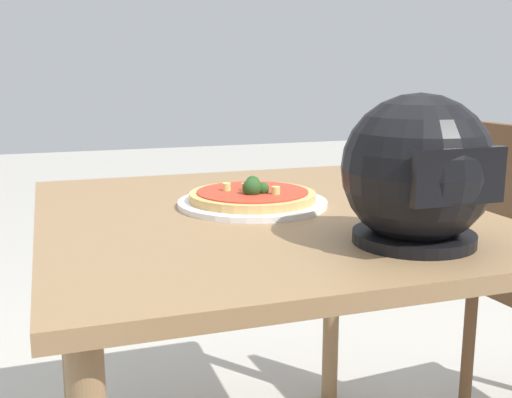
# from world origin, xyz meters

# --- Properties ---
(dining_table) EXTENTS (0.90, 1.02, 0.75)m
(dining_table) POSITION_xyz_m (0.00, 0.00, 0.65)
(dining_table) COLOR olive
(dining_table) RESTS_ON ground
(pizza_plate) EXTENTS (0.33, 0.33, 0.01)m
(pizza_plate) POSITION_xyz_m (0.00, -0.05, 0.75)
(pizza_plate) COLOR white
(pizza_plate) RESTS_ON dining_table
(pizza) EXTENTS (0.28, 0.28, 0.05)m
(pizza) POSITION_xyz_m (0.00, -0.05, 0.77)
(pizza) COLOR tan
(pizza) RESTS_ON pizza_plate
(motorcycle_helmet) EXTENTS (0.26, 0.26, 0.26)m
(motorcycle_helmet) POSITION_xyz_m (-0.17, 0.32, 0.87)
(motorcycle_helmet) COLOR black
(motorcycle_helmet) RESTS_ON dining_table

